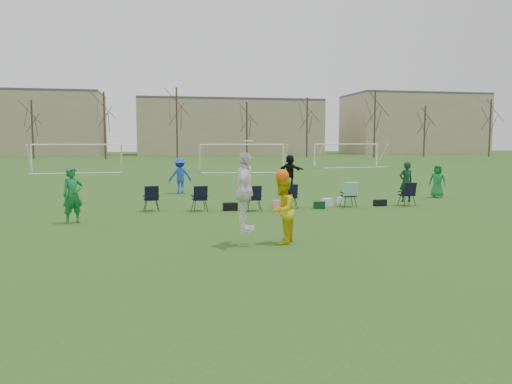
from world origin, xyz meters
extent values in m
plane|color=#2D5019|center=(0.00, 0.00, 0.00)|extent=(260.00, 260.00, 0.00)
imported|color=#136D2E|center=(-5.99, 5.77, 0.91)|extent=(0.79, 0.71, 1.82)
imported|color=blue|center=(-2.18, 14.64, 0.90)|extent=(1.24, 0.81, 1.81)
imported|color=#157932|center=(9.64, 10.32, 0.78)|extent=(0.91, 0.85, 1.57)
imported|color=black|center=(4.53, 17.96, 0.93)|extent=(1.48, 1.71, 1.86)
imported|color=white|center=(-1.17, 1.28, 1.36)|extent=(0.78, 1.26, 2.01)
imported|color=yellow|center=(-0.20, 1.30, 0.86)|extent=(0.97, 1.05, 1.72)
sphere|color=#EC5E0C|center=(-0.20, 1.30, 1.75)|extent=(0.34, 0.34, 0.34)
cylinder|color=white|center=(-1.10, 1.19, 2.63)|extent=(0.27, 0.27, 0.06)
imported|color=#0F371A|center=(6.74, 7.90, 0.98)|extent=(0.62, 0.43, 1.66)
cube|color=black|center=(-0.61, 7.76, 0.15)|extent=(0.55, 0.31, 0.30)
cube|color=#CF8696|center=(1.11, 7.32, 0.20)|extent=(0.39, 0.30, 0.40)
cube|color=#0E3417|center=(2.92, 7.63, 0.14)|extent=(0.51, 0.38, 0.28)
cube|color=white|center=(3.46, 8.25, 0.16)|extent=(0.46, 0.36, 0.32)
cylinder|color=white|center=(4.22, 8.80, 0.15)|extent=(0.26, 0.26, 0.30)
cube|color=black|center=(5.62, 7.91, 0.13)|extent=(0.54, 0.34, 0.26)
cube|color=black|center=(-3.56, 8.24, 0.48)|extent=(0.66, 0.66, 0.96)
cube|color=black|center=(-1.76, 7.89, 0.48)|extent=(0.65, 0.65, 0.96)
cube|color=black|center=(0.26, 7.52, 0.48)|extent=(0.63, 0.63, 0.96)
cube|color=black|center=(1.83, 7.99, 0.48)|extent=(0.68, 0.68, 0.96)
cube|color=black|center=(4.24, 7.91, 0.48)|extent=(0.63, 0.63, 0.96)
cube|color=black|center=(6.74, 7.80, 0.48)|extent=(0.62, 0.62, 0.96)
cylinder|color=white|center=(-13.64, 33.68, 1.20)|extent=(0.12, 0.12, 2.40)
cylinder|color=white|center=(-6.36, 34.32, 1.20)|extent=(0.12, 0.12, 2.40)
cylinder|color=white|center=(-10.00, 34.00, 2.40)|extent=(7.28, 0.76, 0.12)
cylinder|color=white|center=(0.36, 32.25, 1.20)|extent=(0.12, 0.12, 2.40)
cylinder|color=white|center=(7.64, 31.75, 1.20)|extent=(0.12, 0.12, 2.40)
cylinder|color=white|center=(4.00, 32.00, 2.40)|extent=(7.29, 0.63, 0.12)
cylinder|color=white|center=(12.39, 37.49, 1.20)|extent=(0.12, 0.12, 2.40)
cylinder|color=white|center=(19.61, 38.51, 1.20)|extent=(0.12, 0.12, 2.40)
cylinder|color=white|center=(16.00, 38.00, 2.40)|extent=(7.25, 1.13, 0.12)
cylinder|color=#382B21|center=(-22.00, 71.50, 4.50)|extent=(0.28, 0.28, 9.00)
cylinder|color=#382B21|center=(-11.00, 68.50, 5.10)|extent=(0.28, 0.28, 10.20)
cylinder|color=#382B21|center=(0.00, 71.50, 5.70)|extent=(0.28, 0.28, 11.40)
cylinder|color=#382B21|center=(11.00, 68.50, 4.50)|extent=(0.28, 0.28, 9.00)
cylinder|color=#382B21|center=(22.00, 71.50, 5.10)|extent=(0.28, 0.28, 10.20)
cylinder|color=#382B21|center=(33.00, 68.50, 5.70)|extent=(0.28, 0.28, 11.40)
cylinder|color=#382B21|center=(44.00, 71.50, 4.50)|extent=(0.28, 0.28, 9.00)
cylinder|color=#382B21|center=(55.00, 68.50, 5.10)|extent=(0.28, 0.28, 10.20)
cube|color=tan|center=(12.00, 96.00, 5.50)|extent=(38.00, 16.00, 11.00)
cube|color=tan|center=(55.00, 96.00, 6.50)|extent=(30.00, 16.00, 13.00)
camera|label=1|loc=(-3.33, -10.97, 2.60)|focal=35.00mm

